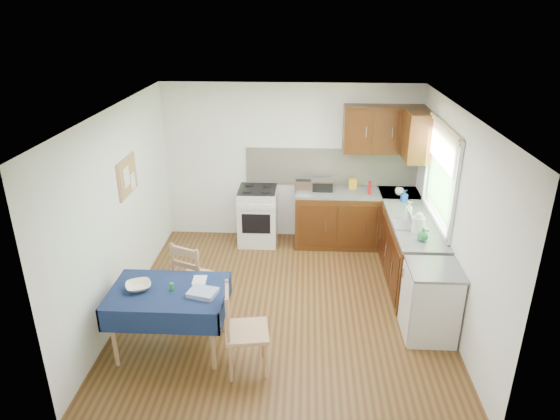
# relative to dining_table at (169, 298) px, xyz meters

# --- Properties ---
(floor) EXTENTS (4.20, 4.20, 0.00)m
(floor) POSITION_rel_dining_table_xyz_m (1.21, 0.95, -0.65)
(floor) COLOR #4C2A14
(floor) RESTS_ON ground
(ceiling) EXTENTS (4.00, 4.20, 0.02)m
(ceiling) POSITION_rel_dining_table_xyz_m (1.21, 0.95, 1.85)
(ceiling) COLOR white
(ceiling) RESTS_ON wall_back
(wall_back) EXTENTS (4.00, 0.02, 2.50)m
(wall_back) POSITION_rel_dining_table_xyz_m (1.21, 3.05, 0.60)
(wall_back) COLOR white
(wall_back) RESTS_ON ground
(wall_front) EXTENTS (4.00, 0.02, 2.50)m
(wall_front) POSITION_rel_dining_table_xyz_m (1.21, -1.15, 0.60)
(wall_front) COLOR white
(wall_front) RESTS_ON ground
(wall_left) EXTENTS (0.02, 4.20, 2.50)m
(wall_left) POSITION_rel_dining_table_xyz_m (-0.79, 0.95, 0.60)
(wall_left) COLOR white
(wall_left) RESTS_ON ground
(wall_right) EXTENTS (0.02, 4.20, 2.50)m
(wall_right) POSITION_rel_dining_table_xyz_m (3.21, 0.95, 0.60)
(wall_right) COLOR white
(wall_right) RESTS_ON ground
(base_cabinets) EXTENTS (1.90, 2.30, 0.86)m
(base_cabinets) POSITION_rel_dining_table_xyz_m (2.56, 2.20, -0.22)
(base_cabinets) COLOR #371809
(base_cabinets) RESTS_ON ground
(worktop_back) EXTENTS (1.90, 0.60, 0.04)m
(worktop_back) POSITION_rel_dining_table_xyz_m (2.26, 2.75, 0.23)
(worktop_back) COLOR slate
(worktop_back) RESTS_ON base_cabinets
(worktop_right) EXTENTS (0.60, 1.70, 0.04)m
(worktop_right) POSITION_rel_dining_table_xyz_m (2.91, 1.60, 0.23)
(worktop_right) COLOR slate
(worktop_right) RESTS_ON base_cabinets
(worktop_corner) EXTENTS (0.60, 0.60, 0.04)m
(worktop_corner) POSITION_rel_dining_table_xyz_m (2.91, 2.75, 0.23)
(worktop_corner) COLOR slate
(worktop_corner) RESTS_ON base_cabinets
(splashback) EXTENTS (2.70, 0.02, 0.60)m
(splashback) POSITION_rel_dining_table_xyz_m (1.86, 3.03, 0.55)
(splashback) COLOR beige
(splashback) RESTS_ON wall_back
(upper_cabinets) EXTENTS (1.20, 0.85, 0.70)m
(upper_cabinets) POSITION_rel_dining_table_xyz_m (2.73, 2.75, 1.20)
(upper_cabinets) COLOR #371809
(upper_cabinets) RESTS_ON wall_back
(stove) EXTENTS (0.60, 0.61, 0.92)m
(stove) POSITION_rel_dining_table_xyz_m (0.71, 2.74, -0.19)
(stove) COLOR silver
(stove) RESTS_ON ground
(window) EXTENTS (0.04, 1.48, 1.26)m
(window) POSITION_rel_dining_table_xyz_m (3.18, 1.65, 1.00)
(window) COLOR #2D5A25
(window) RESTS_ON wall_right
(fridge) EXTENTS (0.58, 0.60, 0.89)m
(fridge) POSITION_rel_dining_table_xyz_m (2.91, 0.40, -0.21)
(fridge) COLOR silver
(fridge) RESTS_ON ground
(corkboard) EXTENTS (0.04, 0.62, 0.47)m
(corkboard) POSITION_rel_dining_table_xyz_m (-0.76, 1.25, 0.95)
(corkboard) COLOR #A57952
(corkboard) RESTS_ON wall_left
(dining_table) EXTENTS (1.25, 0.84, 0.75)m
(dining_table) POSITION_rel_dining_table_xyz_m (0.00, 0.00, 0.00)
(dining_table) COLOR #0E193B
(dining_table) RESTS_ON ground
(chair_far) EXTENTS (0.58, 0.58, 1.00)m
(chair_far) POSITION_rel_dining_table_xyz_m (0.12, 0.67, -0.12)
(chair_far) COLOR #A57952
(chair_far) RESTS_ON ground
(chair_near) EXTENTS (0.50, 0.50, 0.99)m
(chair_near) POSITION_rel_dining_table_xyz_m (0.83, -0.31, -0.13)
(chair_near) COLOR #A57952
(chair_near) RESTS_ON ground
(toaster) EXTENTS (0.27, 0.17, 0.21)m
(toaster) POSITION_rel_dining_table_xyz_m (1.43, 2.68, 0.35)
(toaster) COLOR #B2B2B7
(toaster) RESTS_ON worktop_back
(sandwich_press) EXTENTS (0.31, 0.27, 0.18)m
(sandwich_press) POSITION_rel_dining_table_xyz_m (1.72, 2.80, 0.34)
(sandwich_press) COLOR black
(sandwich_press) RESTS_ON worktop_back
(sauce_bottle) EXTENTS (0.05, 0.05, 0.21)m
(sauce_bottle) POSITION_rel_dining_table_xyz_m (2.43, 2.62, 0.35)
(sauce_bottle) COLOR #AF0E14
(sauce_bottle) RESTS_ON worktop_back
(yellow_packet) EXTENTS (0.14, 0.11, 0.16)m
(yellow_packet) POSITION_rel_dining_table_xyz_m (2.19, 2.86, 0.33)
(yellow_packet) COLOR gold
(yellow_packet) RESTS_ON worktop_back
(dish_rack) EXTENTS (0.43, 0.33, 0.20)m
(dish_rack) POSITION_rel_dining_table_xyz_m (2.83, 1.49, 0.28)
(dish_rack) COLOR gray
(dish_rack) RESTS_ON worktop_right
(kettle) EXTENTS (0.16, 0.16, 0.27)m
(kettle) POSITION_rel_dining_table_xyz_m (2.89, 1.30, 0.37)
(kettle) COLOR silver
(kettle) RESTS_ON worktop_right
(cup) EXTENTS (0.14, 0.14, 0.10)m
(cup) POSITION_rel_dining_table_xyz_m (2.88, 2.63, 0.30)
(cup) COLOR white
(cup) RESTS_ON worktop_back
(soap_bottle_a) EXTENTS (0.15, 0.15, 0.27)m
(soap_bottle_a) POSITION_rel_dining_table_xyz_m (2.83, 1.66, 0.39)
(soap_bottle_a) COLOR silver
(soap_bottle_a) RESTS_ON worktop_right
(soap_bottle_b) EXTENTS (0.10, 0.10, 0.18)m
(soap_bottle_b) POSITION_rel_dining_table_xyz_m (2.90, 2.35, 0.34)
(soap_bottle_b) COLOR #1E4AAF
(soap_bottle_b) RESTS_ON worktop_right
(soap_bottle_c) EXTENTS (0.17, 0.17, 0.17)m
(soap_bottle_c) POSITION_rel_dining_table_xyz_m (2.90, 1.05, 0.34)
(soap_bottle_c) COLOR #227D3A
(soap_bottle_c) RESTS_ON worktop_right
(plate_bowl) EXTENTS (0.35, 0.35, 0.07)m
(plate_bowl) POSITION_rel_dining_table_xyz_m (-0.32, 0.01, 0.14)
(plate_bowl) COLOR #F0EDC4
(plate_bowl) RESTS_ON dining_table
(book) EXTENTS (0.16, 0.21, 0.02)m
(book) POSITION_rel_dining_table_xyz_m (0.23, 0.20, 0.11)
(book) COLOR white
(book) RESTS_ON dining_table
(spice_jar) EXTENTS (0.04, 0.04, 0.08)m
(spice_jar) POSITION_rel_dining_table_xyz_m (0.05, 0.00, 0.15)
(spice_jar) COLOR #268E2F
(spice_jar) RESTS_ON dining_table
(tea_towel) EXTENTS (0.34, 0.29, 0.05)m
(tea_towel) POSITION_rel_dining_table_xyz_m (0.39, -0.07, 0.13)
(tea_towel) COLOR #2A439C
(tea_towel) RESTS_ON dining_table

